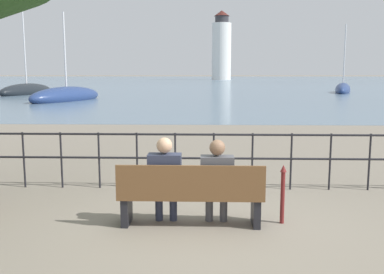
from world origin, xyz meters
name	(u,v)px	position (x,y,z in m)	size (l,w,h in m)	color
ground_plane	(191,224)	(0.00, 0.00, 0.00)	(1000.00, 1000.00, 0.00)	gray
harbor_water	(205,79)	(0.00, 161.90, 0.00)	(600.00, 300.00, 0.01)	slate
park_bench	(191,196)	(0.00, -0.07, 0.44)	(2.03, 0.45, 0.90)	brown
seated_person_left	(165,177)	(-0.37, 0.01, 0.69)	(0.46, 0.35, 1.25)	#2D3347
seated_person_right	(217,178)	(0.37, 0.01, 0.68)	(0.46, 0.35, 1.23)	#4C4C51
promenade_railing	(194,152)	(0.00, 1.91, 0.69)	(14.97, 0.04, 1.05)	black
closed_umbrella	(283,191)	(1.30, 0.09, 0.48)	(0.09, 0.09, 0.86)	maroon
sailboat_0	(67,96)	(-10.76, 27.62, 0.33)	(4.73, 8.63, 7.29)	navy
sailboat_2	(343,90)	(15.70, 43.19, 0.33)	(4.37, 8.95, 8.02)	navy
sailboat_3	(27,91)	(-18.17, 37.71, 0.35)	(3.45, 8.99, 11.06)	black
harbor_lighthouse	(222,48)	(5.46, 140.32, 10.61)	(6.40, 6.40, 22.80)	white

